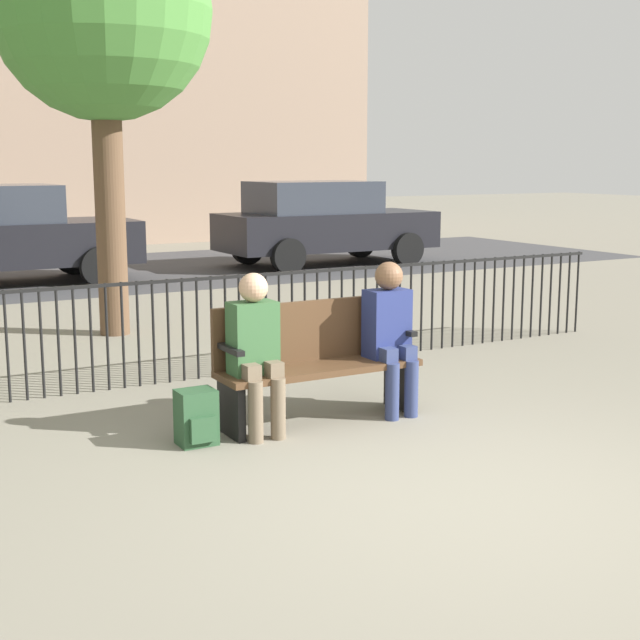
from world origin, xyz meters
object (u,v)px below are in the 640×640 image
(seated_person_0, at_px, (256,345))
(tree_1, at_px, (102,14))
(seated_person_1, at_px, (390,329))
(backpack, at_px, (197,418))
(park_bench, at_px, (315,358))
(parked_car_1, at_px, (323,222))

(seated_person_0, distance_m, tree_1, 5.23)
(seated_person_1, bearing_deg, tree_1, 102.27)
(seated_person_1, relative_size, backpack, 3.05)
(park_bench, bearing_deg, parked_car_1, 60.17)
(seated_person_0, height_order, tree_1, tree_1)
(seated_person_1, xyz_separation_m, parked_car_1, (4.66, 9.32, 0.16))
(park_bench, distance_m, backpack, 1.09)
(parked_car_1, bearing_deg, seated_person_0, -122.04)
(park_bench, height_order, seated_person_1, seated_person_1)
(seated_person_0, xyz_separation_m, tree_1, (0.22, 4.34, 2.91))
(park_bench, height_order, backpack, park_bench)
(park_bench, xyz_separation_m, tree_1, (-0.34, 4.22, 3.09))
(seated_person_0, height_order, backpack, seated_person_0)
(parked_car_1, bearing_deg, seated_person_1, -116.58)
(seated_person_1, distance_m, parked_car_1, 10.42)
(park_bench, height_order, parked_car_1, parked_car_1)
(seated_person_1, distance_m, backpack, 1.71)
(parked_car_1, bearing_deg, park_bench, -119.83)
(seated_person_0, distance_m, seated_person_1, 1.17)
(park_bench, xyz_separation_m, seated_person_0, (-0.56, -0.13, 0.18))
(tree_1, bearing_deg, backpack, -99.11)
(seated_person_0, height_order, seated_person_1, seated_person_1)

